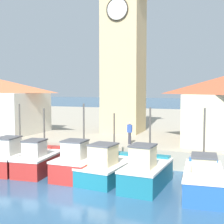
{
  "coord_description": "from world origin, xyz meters",
  "views": [
    {
      "loc": [
        7.38,
        -13.41,
        5.3
      ],
      "look_at": [
        -0.86,
        8.36,
        3.5
      ],
      "focal_mm": 50.0,
      "sensor_mm": 36.0,
      "label": 1
    }
  ],
  "objects_px": {
    "fishing_boat_left_outer": "(40,160)",
    "fishing_boat_center": "(146,172)",
    "dock_worker_near_tower": "(130,132)",
    "fishing_boat_left_inner": "(80,163)",
    "clock_tower": "(124,47)",
    "fishing_boat_far_left": "(15,157)",
    "fishing_boat_mid_right": "(203,179)",
    "fishing_boat_mid_left": "(109,167)"
  },
  "relations": [
    {
      "from": "dock_worker_near_tower",
      "to": "clock_tower",
      "type": "bearing_deg",
      "value": 112.66
    },
    {
      "from": "fishing_boat_mid_left",
      "to": "clock_tower",
      "type": "xyz_separation_m",
      "value": [
        -2.62,
        10.4,
        8.26
      ]
    },
    {
      "from": "fishing_boat_far_left",
      "to": "fishing_boat_center",
      "type": "height_order",
      "value": "fishing_boat_center"
    },
    {
      "from": "fishing_boat_center",
      "to": "fishing_boat_left_inner",
      "type": "bearing_deg",
      "value": 173.27
    },
    {
      "from": "fishing_boat_left_inner",
      "to": "fishing_boat_left_outer",
      "type": "bearing_deg",
      "value": 179.04
    },
    {
      "from": "fishing_boat_mid_left",
      "to": "clock_tower",
      "type": "bearing_deg",
      "value": 104.15
    },
    {
      "from": "fishing_boat_far_left",
      "to": "fishing_boat_center",
      "type": "bearing_deg",
      "value": -3.76
    },
    {
      "from": "fishing_boat_left_outer",
      "to": "fishing_boat_left_inner",
      "type": "relative_size",
      "value": 1.02
    },
    {
      "from": "fishing_boat_mid_left",
      "to": "dock_worker_near_tower",
      "type": "xyz_separation_m",
      "value": [
        -0.2,
        4.6,
        1.4
      ]
    },
    {
      "from": "clock_tower",
      "to": "dock_worker_near_tower",
      "type": "height_order",
      "value": "clock_tower"
    },
    {
      "from": "fishing_boat_left_outer",
      "to": "fishing_boat_center",
      "type": "xyz_separation_m",
      "value": [
        7.03,
        -0.54,
        0.06
      ]
    },
    {
      "from": "fishing_boat_far_left",
      "to": "fishing_boat_mid_right",
      "type": "xyz_separation_m",
      "value": [
        11.95,
        -0.68,
        0.0
      ]
    },
    {
      "from": "fishing_boat_far_left",
      "to": "dock_worker_near_tower",
      "type": "height_order",
      "value": "fishing_boat_far_left"
    },
    {
      "from": "fishing_boat_mid_left",
      "to": "fishing_boat_center",
      "type": "bearing_deg",
      "value": -15.46
    },
    {
      "from": "fishing_boat_mid_right",
      "to": "dock_worker_near_tower",
      "type": "height_order",
      "value": "fishing_boat_mid_right"
    },
    {
      "from": "fishing_boat_center",
      "to": "dock_worker_near_tower",
      "type": "height_order",
      "value": "fishing_boat_center"
    },
    {
      "from": "fishing_boat_center",
      "to": "clock_tower",
      "type": "height_order",
      "value": "clock_tower"
    },
    {
      "from": "fishing_boat_left_inner",
      "to": "fishing_boat_center",
      "type": "relative_size",
      "value": 1.02
    },
    {
      "from": "fishing_boat_mid_right",
      "to": "clock_tower",
      "type": "xyz_separation_m",
      "value": [
        -7.98,
        11.16,
        8.22
      ]
    },
    {
      "from": "fishing_boat_left_outer",
      "to": "clock_tower",
      "type": "height_order",
      "value": "clock_tower"
    },
    {
      "from": "fishing_boat_far_left",
      "to": "fishing_boat_left_inner",
      "type": "height_order",
      "value": "fishing_boat_left_inner"
    },
    {
      "from": "fishing_boat_far_left",
      "to": "fishing_boat_left_inner",
      "type": "bearing_deg",
      "value": -1.13
    },
    {
      "from": "clock_tower",
      "to": "fishing_boat_left_outer",
      "type": "bearing_deg",
      "value": -100.72
    },
    {
      "from": "fishing_boat_left_outer",
      "to": "fishing_boat_left_inner",
      "type": "height_order",
      "value": "fishing_boat_left_inner"
    },
    {
      "from": "fishing_boat_left_inner",
      "to": "fishing_boat_center",
      "type": "distance_m",
      "value": 4.24
    },
    {
      "from": "fishing_boat_left_inner",
      "to": "fishing_boat_far_left",
      "type": "bearing_deg",
      "value": 178.87
    },
    {
      "from": "fishing_boat_mid_right",
      "to": "clock_tower",
      "type": "bearing_deg",
      "value": 125.56
    },
    {
      "from": "fishing_boat_left_inner",
      "to": "fishing_boat_mid_right",
      "type": "distance_m",
      "value": 7.18
    },
    {
      "from": "fishing_boat_left_inner",
      "to": "fishing_boat_mid_left",
      "type": "height_order",
      "value": "fishing_boat_left_inner"
    },
    {
      "from": "fishing_boat_far_left",
      "to": "dock_worker_near_tower",
      "type": "bearing_deg",
      "value": 36.16
    },
    {
      "from": "fishing_boat_left_outer",
      "to": "fishing_boat_left_inner",
      "type": "xyz_separation_m",
      "value": [
        2.81,
        -0.05,
        0.05
      ]
    },
    {
      "from": "fishing_boat_mid_left",
      "to": "clock_tower",
      "type": "distance_m",
      "value": 13.54
    },
    {
      "from": "fishing_boat_mid_left",
      "to": "dock_worker_near_tower",
      "type": "height_order",
      "value": "fishing_boat_mid_left"
    },
    {
      "from": "fishing_boat_mid_right",
      "to": "fishing_boat_left_inner",
      "type": "bearing_deg",
      "value": 175.34
    },
    {
      "from": "fishing_boat_center",
      "to": "fishing_boat_mid_right",
      "type": "relative_size",
      "value": 0.91
    },
    {
      "from": "fishing_boat_mid_right",
      "to": "fishing_boat_far_left",
      "type": "bearing_deg",
      "value": 176.75
    },
    {
      "from": "fishing_boat_mid_left",
      "to": "dock_worker_near_tower",
      "type": "bearing_deg",
      "value": 92.49
    },
    {
      "from": "fishing_boat_far_left",
      "to": "fishing_boat_left_inner",
      "type": "distance_m",
      "value": 4.8
    },
    {
      "from": "fishing_boat_left_outer",
      "to": "fishing_boat_center",
      "type": "distance_m",
      "value": 7.05
    },
    {
      "from": "fishing_boat_far_left",
      "to": "dock_worker_near_tower",
      "type": "xyz_separation_m",
      "value": [
        6.4,
        4.68,
        1.35
      ]
    },
    {
      "from": "dock_worker_near_tower",
      "to": "fishing_boat_left_inner",
      "type": "bearing_deg",
      "value": -108.54
    },
    {
      "from": "fishing_boat_left_outer",
      "to": "clock_tower",
      "type": "distance_m",
      "value": 13.51
    }
  ]
}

